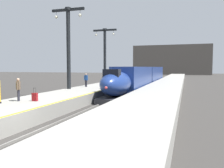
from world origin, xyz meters
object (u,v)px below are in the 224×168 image
Objects in this scene: highspeed_train_main at (143,77)px; station_column_far at (105,50)px; station_column_mid at (68,40)px; passenger_mid_platform at (86,79)px; passenger_near_edge at (18,88)px; rolling_suitcase at (35,97)px.

highspeed_train_main is 4.31× the size of station_column_far.
station_column_mid is 5.44× the size of passenger_mid_platform.
passenger_near_edge reaches higher than rolling_suitcase.
passenger_near_edge is 1.00× the size of passenger_mid_platform.
highspeed_train_main is 4.12× the size of station_column_mid.
station_column_far is (-5.90, -2.14, 4.43)m from highspeed_train_main.
passenger_mid_platform is at bearing 77.15° from station_column_mid.
station_column_mid is 5.56m from passenger_mid_platform.
rolling_suitcase is at bearing 15.58° from passenger_near_edge.
highspeed_train_main reaches higher than passenger_near_edge.
station_column_far is at bearing 95.98° from rolling_suitcase.
station_column_mid reaches higher than highspeed_train_main.
passenger_mid_platform is (0.72, -9.18, -4.32)m from station_column_far.
passenger_near_edge is (1.11, -9.71, -4.54)m from station_column_mid.
passenger_mid_platform is at bearing -85.54° from station_column_far.
station_column_mid reaches higher than station_column_far.
station_column_mid reaches higher than passenger_mid_platform.
rolling_suitcase is (1.17, 0.33, -0.69)m from passenger_near_edge.
passenger_near_edge is (-4.79, -24.18, 0.11)m from highspeed_train_main.
rolling_suitcase is (2.27, -9.39, -5.22)m from station_column_mid.
station_column_mid is at bearing -102.85° from passenger_mid_platform.
passenger_mid_platform is 12.64m from rolling_suitcase.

